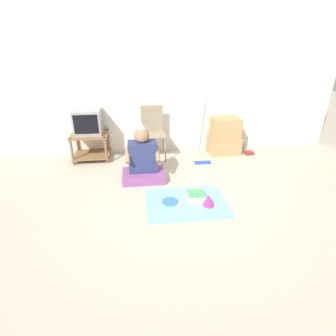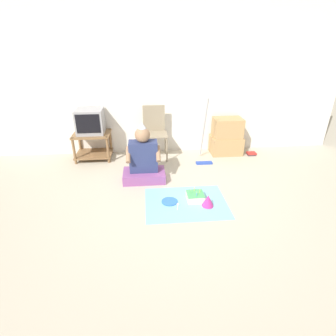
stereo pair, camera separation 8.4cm
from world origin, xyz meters
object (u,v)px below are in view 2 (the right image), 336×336
at_px(cardboard_box_stack, 227,137).
at_px(party_hat_blue, 208,201).
at_px(folding_chair, 154,129).
at_px(tv, 90,121).
at_px(birthday_cake, 195,197).
at_px(dust_mop, 204,144).
at_px(paper_plate, 170,201).
at_px(book_pile, 251,154).
at_px(person_seated, 144,161).

distance_m(cardboard_box_stack, party_hat_blue, 1.90).
bearing_deg(folding_chair, tv, 178.01).
bearing_deg(party_hat_blue, birthday_cake, 134.71).
xyz_separation_m(folding_chair, birthday_cake, (0.46, -1.55, -0.47)).
height_order(cardboard_box_stack, dust_mop, dust_mop).
xyz_separation_m(party_hat_blue, paper_plate, (-0.48, 0.14, -0.07)).
distance_m(folding_chair, dust_mop, 0.92).
relative_size(book_pile, person_seated, 0.18).
height_order(book_pile, party_hat_blue, party_hat_blue).
bearing_deg(dust_mop, party_hat_blue, -99.63).
bearing_deg(person_seated, cardboard_box_stack, 30.70).
bearing_deg(paper_plate, tv, 127.35).
bearing_deg(folding_chair, party_hat_blue, -70.46).
relative_size(cardboard_box_stack, dust_mop, 0.59).
height_order(dust_mop, paper_plate, dust_mop).
height_order(dust_mop, person_seated, dust_mop).
distance_m(cardboard_box_stack, birthday_cake, 1.84).
bearing_deg(tv, paper_plate, -52.65).
bearing_deg(birthday_cake, paper_plate, -179.39).
xyz_separation_m(person_seated, party_hat_blue, (0.80, -0.82, -0.22)).
bearing_deg(tv, birthday_cake, -45.62).
distance_m(dust_mop, party_hat_blue, 1.43).
bearing_deg(tv, cardboard_box_stack, 0.15).
xyz_separation_m(cardboard_box_stack, birthday_cake, (-0.88, -1.60, -0.26)).
height_order(book_pile, person_seated, person_seated).
distance_m(book_pile, paper_plate, 2.23).
distance_m(cardboard_box_stack, book_pile, 0.56).
height_order(tv, party_hat_blue, tv).
xyz_separation_m(folding_chair, party_hat_blue, (0.60, -1.69, -0.45)).
distance_m(folding_chair, birthday_cake, 1.69).
height_order(tv, person_seated, person_seated).
height_order(cardboard_box_stack, birthday_cake, cardboard_box_stack).
relative_size(birthday_cake, paper_plate, 1.04).
bearing_deg(folding_chair, paper_plate, -85.53).
xyz_separation_m(cardboard_box_stack, dust_mop, (-0.50, -0.35, 0.00)).
bearing_deg(folding_chair, dust_mop, -20.24).
height_order(person_seated, birthday_cake, person_seated).
bearing_deg(birthday_cake, folding_chair, 106.56).
bearing_deg(paper_plate, party_hat_blue, -15.93).
xyz_separation_m(cardboard_box_stack, party_hat_blue, (-0.74, -1.74, -0.23)).
distance_m(person_seated, birthday_cake, 0.98).
relative_size(dust_mop, paper_plate, 5.28).
bearing_deg(person_seated, paper_plate, -64.60).
height_order(folding_chair, dust_mop, dust_mop).
relative_size(dust_mop, book_pile, 6.91).
distance_m(birthday_cake, paper_plate, 0.34).
relative_size(folding_chair, cardboard_box_stack, 1.37).
relative_size(folding_chair, dust_mop, 0.82).
bearing_deg(folding_chair, book_pile, -2.89).
bearing_deg(folding_chair, birthday_cake, -73.44).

